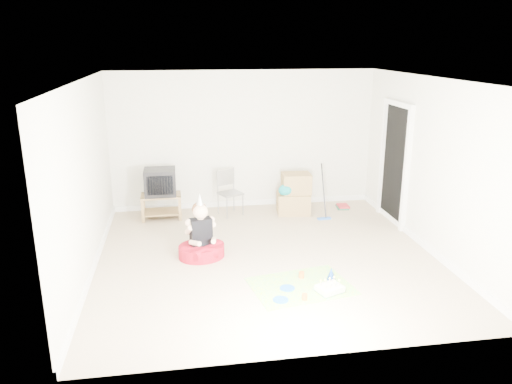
{
  "coord_description": "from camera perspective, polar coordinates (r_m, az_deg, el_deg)",
  "views": [
    {
      "loc": [
        -1.24,
        -6.76,
        3.08
      ],
      "look_at": [
        -0.1,
        0.4,
        0.9
      ],
      "focal_mm": 35.0,
      "sensor_mm": 36.0,
      "label": 1
    }
  ],
  "objects": [
    {
      "name": "cardboard_boxes",
      "position": [
        9.31,
        4.38,
        -0.28
      ],
      "size": [
        0.64,
        0.51,
        0.76
      ],
      "color": "#9E7E4C",
      "rests_on": "ground"
    },
    {
      "name": "tv_stand",
      "position": [
        9.2,
        -10.76,
        -1.38
      ],
      "size": [
        0.72,
        0.46,
        0.44
      ],
      "color": "olive",
      "rests_on": "ground"
    },
    {
      "name": "floor_mop",
      "position": [
        9.06,
        7.85,
        -1.53
      ],
      "size": [
        0.25,
        0.33,
        0.98
      ],
      "color": "blue",
      "rests_on": "ground"
    },
    {
      "name": "blue_party_hat",
      "position": [
        6.88,
        8.59,
        -9.2
      ],
      "size": [
        0.15,
        0.15,
        0.17
      ],
      "primitive_type": "cone",
      "rotation": [
        0.0,
        0.0,
        0.28
      ],
      "color": "#194AB3",
      "rests_on": "party_mat"
    },
    {
      "name": "book_pile",
      "position": [
        9.8,
        9.91,
        -1.65
      ],
      "size": [
        0.25,
        0.31,
        0.06
      ],
      "color": "#216547",
      "rests_on": "ground"
    },
    {
      "name": "ground",
      "position": [
        7.53,
        1.24,
        -7.41
      ],
      "size": [
        5.0,
        5.0,
        0.0
      ],
      "primitive_type": "plane",
      "color": "tan",
      "rests_on": "ground"
    },
    {
      "name": "orange_cup_near",
      "position": [
        6.9,
        5.21,
        -9.41
      ],
      "size": [
        0.08,
        0.08,
        0.08
      ],
      "primitive_type": "cylinder",
      "rotation": [
        0.0,
        0.0,
        -0.14
      ],
      "color": "orange",
      "rests_on": "party_mat"
    },
    {
      "name": "crt_tv",
      "position": [
        9.08,
        -10.9,
        1.13
      ],
      "size": [
        0.55,
        0.46,
        0.48
      ],
      "primitive_type": "cube",
      "rotation": [
        0.0,
        0.0,
        0.0
      ],
      "color": "black",
      "rests_on": "tv_stand"
    },
    {
      "name": "blue_plate_near",
      "position": [
        6.62,
        3.6,
        -10.91
      ],
      "size": [
        0.21,
        0.21,
        0.01
      ],
      "primitive_type": "cylinder",
      "rotation": [
        0.0,
        0.0,
        0.06
      ],
      "color": "blue",
      "rests_on": "party_mat"
    },
    {
      "name": "folding_chair",
      "position": [
        9.2,
        -2.95,
        -0.15
      ],
      "size": [
        0.5,
        0.49,
        0.85
      ],
      "color": "#98989D",
      "rests_on": "ground"
    },
    {
      "name": "blue_plate_far",
      "position": [
        6.35,
        2.84,
        -12.2
      ],
      "size": [
        0.27,
        0.27,
        0.01
      ],
      "primitive_type": "cylinder",
      "rotation": [
        0.0,
        0.0,
        0.53
      ],
      "color": "blue",
      "rests_on": "party_mat"
    },
    {
      "name": "seated_woman",
      "position": [
        7.49,
        -6.26,
        -5.85
      ],
      "size": [
        0.84,
        0.84,
        0.99
      ],
      "color": "#A30F20",
      "rests_on": "ground"
    },
    {
      "name": "birthday_cake",
      "position": [
        6.58,
        8.41,
        -10.92
      ],
      "size": [
        0.38,
        0.35,
        0.15
      ],
      "color": "silver",
      "rests_on": "party_mat"
    },
    {
      "name": "party_mat",
      "position": [
        6.71,
        5.15,
        -10.65
      ],
      "size": [
        1.43,
        1.14,
        0.01
      ],
      "primitive_type": "cube",
      "rotation": [
        0.0,
        0.0,
        0.18
      ],
      "color": "#FF35A1",
      "rests_on": "ground"
    },
    {
      "name": "doorway_recess",
      "position": [
        9.02,
        15.6,
        2.95
      ],
      "size": [
        0.02,
        0.9,
        2.05
      ],
      "primitive_type": "cube",
      "color": "black",
      "rests_on": "ground"
    },
    {
      "name": "orange_cup_far",
      "position": [
        6.36,
        5.58,
        -11.83
      ],
      "size": [
        0.09,
        0.09,
        0.08
      ],
      "primitive_type": "cylinder",
      "rotation": [
        0.0,
        0.0,
        0.31
      ],
      "color": "orange",
      "rests_on": "party_mat"
    }
  ]
}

